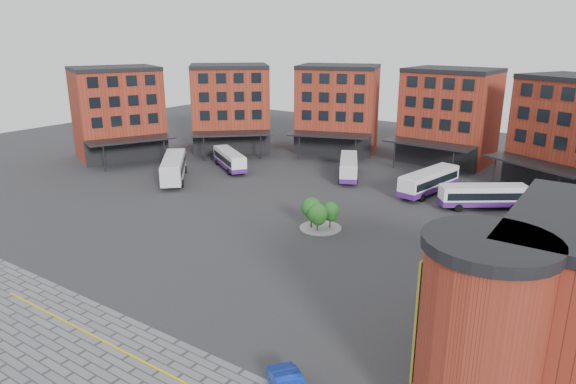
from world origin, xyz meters
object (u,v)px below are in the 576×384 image
Objects in this scene: bus_d at (429,181)px; bus_f at (561,214)px; bus_b at (229,159)px; bus_e at (484,196)px; bus_c at (349,167)px; tree_island at (319,213)px; bus_a at (174,167)px.

bus_d is 1.18× the size of bus_f.
bus_e is at bearing -52.81° from bus_b.
tree_island is at bearing -97.95° from bus_c.
bus_a is 1.09× the size of bus_e.
bus_c is (-7.02, 19.79, -0.31)m from tree_island.
bus_b is 36.55m from bus_e.
tree_island is 19.48m from bus_d.
bus_a is 40.63m from bus_e.
bus_b is (-24.08, 13.91, -0.36)m from tree_island.
bus_f is (27.70, -4.70, -0.04)m from bus_c.
bus_f is (20.68, 15.09, -0.34)m from tree_island.
bus_f is at bearing -37.11° from bus_c.
bus_d is (5.05, 18.81, -0.23)m from tree_island.
bus_f is at bearing -55.73° from bus_b.
bus_a is at bearing -145.30° from bus_d.
bus_a is 9.35m from bus_b.
bus_a is 24.54m from bus_c.
bus_e is at bearing -5.01° from bus_d.
bus_c reaches higher than bus_b.
bus_a is 1.02× the size of bus_c.
tree_island is 20.80m from bus_e.
tree_island is 26.96m from bus_a.
bus_a is 1.11× the size of bus_f.
bus_b is at bearing 32.95° from bus_a.
bus_d is (31.56, 13.92, -0.31)m from bus_a.
bus_b is 1.02× the size of bus_f.
bus_e is (19.37, -3.06, -0.03)m from bus_c.
bus_f is (44.76, 1.17, 0.02)m from bus_b.
tree_island is 21.00m from bus_c.
bus_c reaches higher than bus_e.
tree_island is at bearing -94.12° from bus_d.
bus_d is (12.07, -0.98, 0.08)m from bus_c.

